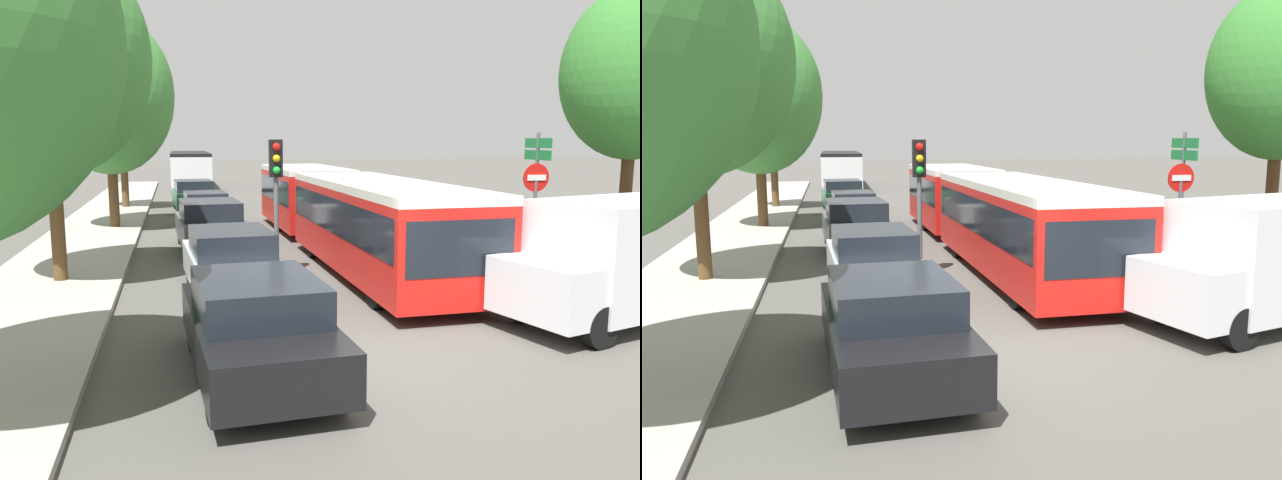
{
  "view_description": "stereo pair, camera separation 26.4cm",
  "coord_description": "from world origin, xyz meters",
  "views": [
    {
      "loc": [
        -2.88,
        -8.98,
        3.39
      ],
      "look_at": [
        0.2,
        4.28,
        1.2
      ],
      "focal_mm": 35.0,
      "sensor_mm": 36.0,
      "label": 1
    },
    {
      "loc": [
        -2.63,
        -9.04,
        3.39
      ],
      "look_at": [
        0.2,
        4.28,
        1.2
      ],
      "focal_mm": 35.0,
      "sensor_mm": 36.0,
      "label": 2
    }
  ],
  "objects": [
    {
      "name": "city_bus_rear",
      "position": [
        -1.8,
        37.1,
        1.46
      ],
      "size": [
        2.69,
        11.72,
        2.52
      ],
      "rotation": [
        0.0,
        0.0,
        1.56
      ],
      "color": "silver",
      "rests_on": "ground"
    },
    {
      "name": "queued_car_white",
      "position": [
        -1.75,
        15.82,
        0.7
      ],
      "size": [
        1.89,
        4.05,
        1.38
      ],
      "rotation": [
        0.0,
        0.0,
        1.62
      ],
      "color": "white",
      "rests_on": "ground"
    },
    {
      "name": "tree_left_mid",
      "position": [
        -5.58,
        6.36,
        5.2
      ],
      "size": [
        4.59,
        4.59,
        7.89
      ],
      "color": "#51381E",
      "rests_on": "ground"
    },
    {
      "name": "queued_car_black",
      "position": [
        -1.82,
        -0.37,
        0.75
      ],
      "size": [
        2.03,
        4.35,
        1.48
      ],
      "rotation": [
        0.0,
        0.0,
        1.62
      ],
      "color": "black",
      "rests_on": "ground"
    },
    {
      "name": "queued_car_green",
      "position": [
        -2.03,
        21.58,
        0.75
      ],
      "size": [
        2.04,
        4.37,
        1.49
      ],
      "rotation": [
        0.0,
        0.0,
        1.62
      ],
      "color": "#236638",
      "rests_on": "ground"
    },
    {
      "name": "queued_car_silver",
      "position": [
        -1.75,
        4.54,
        0.75
      ],
      "size": [
        2.02,
        4.32,
        1.47
      ],
      "rotation": [
        0.0,
        0.0,
        1.62
      ],
      "color": "#B7BABF",
      "rests_on": "ground"
    },
    {
      "name": "traffic_light",
      "position": [
        -0.49,
        6.01,
        2.5
      ],
      "size": [
        0.33,
        0.37,
        3.4
      ],
      "rotation": [
        0.0,
        0.0,
        -1.61
      ],
      "color": "#56595E",
      "rests_on": "ground"
    },
    {
      "name": "tree_left_far",
      "position": [
        -5.16,
        15.69,
        5.03
      ],
      "size": [
        4.77,
        4.77,
        7.98
      ],
      "color": "#51381E",
      "rests_on": "ground"
    },
    {
      "name": "tree_left_distant",
      "position": [
        -5.29,
        23.08,
        3.96
      ],
      "size": [
        3.29,
        3.29,
        5.8
      ],
      "color": "#51381E",
      "rests_on": "ground"
    },
    {
      "name": "queued_car_graphite",
      "position": [
        -1.87,
        10.49,
        0.78
      ],
      "size": [
        2.11,
        4.53,
        1.54
      ],
      "rotation": [
        0.0,
        0.0,
        1.62
      ],
      "color": "#47474C",
      "rests_on": "ground"
    },
    {
      "name": "no_entry_sign",
      "position": [
        5.82,
        4.84,
        1.88
      ],
      "size": [
        0.7,
        0.08,
        2.82
      ],
      "rotation": [
        0.0,
        0.0,
        -1.57
      ],
      "color": "#56595E",
      "rests_on": "ground"
    },
    {
      "name": "white_van",
      "position": [
        5.39,
        0.86,
        1.24
      ],
      "size": [
        5.33,
        3.17,
        2.31
      ],
      "rotation": [
        0.0,
        0.0,
        3.4
      ],
      "color": "silver",
      "rests_on": "ground"
    },
    {
      "name": "direction_sign_post",
      "position": [
        7.32,
        7.21,
        2.55
      ],
      "size": [
        0.12,
        1.4,
        3.6
      ],
      "rotation": [
        0.0,
        0.0,
        3.1
      ],
      "color": "#56595E",
      "rests_on": "ground"
    },
    {
      "name": "ground_plane",
      "position": [
        0.0,
        0.0,
        0.0
      ],
      "size": [
        200.0,
        200.0,
        0.0
      ],
      "primitive_type": "plane",
      "color": "#4F4C47"
    },
    {
      "name": "articulated_bus",
      "position": [
        1.98,
        9.13,
        1.38
      ],
      "size": [
        2.62,
        16.1,
        2.39
      ],
      "rotation": [
        0.0,
        0.0,
        -1.56
      ],
      "color": "red",
      "rests_on": "ground"
    },
    {
      "name": "kerb_strip_left",
      "position": [
        -5.79,
        18.55,
        0.07
      ],
      "size": [
        3.2,
        47.1,
        0.14
      ],
      "primitive_type": "cube",
      "color": "#9E998E",
      "rests_on": "ground"
    },
    {
      "name": "tree_right_near",
      "position": [
        8.02,
        4.36,
        4.96
      ],
      "size": [
        3.44,
        3.44,
        7.06
      ],
      "color": "#51381E",
      "rests_on": "ground"
    }
  ]
}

